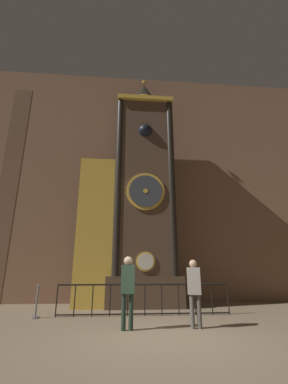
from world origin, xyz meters
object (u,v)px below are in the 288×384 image
(clock_tower, at_px, (134,199))
(visitor_near, at_px, (128,284))
(visitor_far, at_px, (194,286))
(stanchion_post, at_px, (36,307))

(clock_tower, height_order, visitor_near, clock_tower)
(visitor_near, xyz_separation_m, visitor_far, (1.72, 0.06, -0.06))
(visitor_far, relative_size, stanchion_post, 1.72)
(clock_tower, bearing_deg, visitor_near, -94.27)
(clock_tower, height_order, stanchion_post, clock_tower)
(visitor_near, bearing_deg, clock_tower, 87.91)
(stanchion_post, bearing_deg, clock_tower, 35.95)
(clock_tower, distance_m, stanchion_post, 5.60)
(visitor_far, bearing_deg, stanchion_post, 175.15)
(visitor_far, distance_m, stanchion_post, 4.90)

